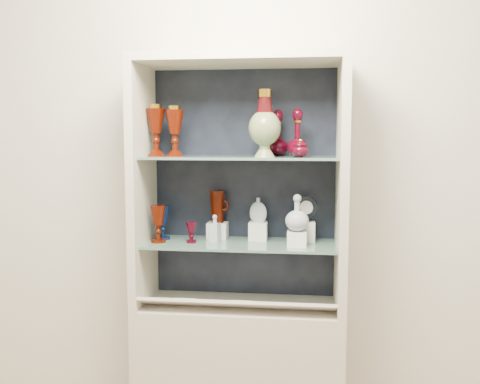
# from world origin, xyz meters

# --- Properties ---
(wall_back) EXTENTS (3.50, 0.02, 2.80)m
(wall_back) POSITION_xyz_m (0.00, 1.75, 1.40)
(wall_back) COLOR silver
(wall_back) RESTS_ON ground
(cabinet_base) EXTENTS (1.00, 0.40, 0.75)m
(cabinet_base) POSITION_xyz_m (0.00, 1.53, 0.38)
(cabinet_base) COLOR beige
(cabinet_base) RESTS_ON ground
(cabinet_back_panel) EXTENTS (0.98, 0.02, 1.15)m
(cabinet_back_panel) POSITION_xyz_m (0.00, 1.72, 1.32)
(cabinet_back_panel) COLOR black
(cabinet_back_panel) RESTS_ON cabinet_base
(cabinet_side_left) EXTENTS (0.04, 0.40, 1.15)m
(cabinet_side_left) POSITION_xyz_m (-0.48, 1.53, 1.32)
(cabinet_side_left) COLOR beige
(cabinet_side_left) RESTS_ON cabinet_base
(cabinet_side_right) EXTENTS (0.04, 0.40, 1.15)m
(cabinet_side_right) POSITION_xyz_m (0.48, 1.53, 1.32)
(cabinet_side_right) COLOR beige
(cabinet_side_right) RESTS_ON cabinet_base
(cabinet_top_cap) EXTENTS (1.00, 0.40, 0.04)m
(cabinet_top_cap) POSITION_xyz_m (0.00, 1.53, 1.92)
(cabinet_top_cap) COLOR beige
(cabinet_top_cap) RESTS_ON cabinet_side_left
(shelf_lower) EXTENTS (0.92, 0.34, 0.01)m
(shelf_lower) POSITION_xyz_m (0.00, 1.55, 1.04)
(shelf_lower) COLOR slate
(shelf_lower) RESTS_ON cabinet_side_left
(shelf_upper) EXTENTS (0.92, 0.34, 0.01)m
(shelf_upper) POSITION_xyz_m (0.00, 1.55, 1.46)
(shelf_upper) COLOR slate
(shelf_upper) RESTS_ON cabinet_side_left
(label_ledge) EXTENTS (0.92, 0.17, 0.09)m
(label_ledge) POSITION_xyz_m (0.00, 1.42, 0.78)
(label_ledge) COLOR beige
(label_ledge) RESTS_ON cabinet_base
(label_card_0) EXTENTS (0.10, 0.06, 0.03)m
(label_card_0) POSITION_xyz_m (-0.24, 1.42, 0.80)
(label_card_0) COLOR white
(label_card_0) RESTS_ON label_ledge
(label_card_1) EXTENTS (0.10, 0.06, 0.03)m
(label_card_1) POSITION_xyz_m (0.03, 1.42, 0.80)
(label_card_1) COLOR white
(label_card_1) RESTS_ON label_ledge
(pedestal_lamp_left) EXTENTS (0.10, 0.10, 0.24)m
(pedestal_lamp_left) POSITION_xyz_m (-0.32, 1.54, 1.59)
(pedestal_lamp_left) COLOR #4F1103
(pedestal_lamp_left) RESTS_ON shelf_upper
(pedestal_lamp_right) EXTENTS (0.12, 0.12, 0.25)m
(pedestal_lamp_right) POSITION_xyz_m (-0.42, 1.56, 1.59)
(pedestal_lamp_right) COLOR #4F1103
(pedestal_lamp_right) RESTS_ON shelf_upper
(enamel_urn) EXTENTS (0.18, 0.18, 0.31)m
(enamel_urn) POSITION_xyz_m (0.12, 1.50, 1.63)
(enamel_urn) COLOR #0E4017
(enamel_urn) RESTS_ON shelf_upper
(ruby_decanter_a) EXTENTS (0.13, 0.13, 0.25)m
(ruby_decanter_a) POSITION_xyz_m (0.27, 1.56, 1.60)
(ruby_decanter_a) COLOR #440412
(ruby_decanter_a) RESTS_ON shelf_upper
(ruby_decanter_b) EXTENTS (0.10, 0.10, 0.24)m
(ruby_decanter_b) POSITION_xyz_m (0.17, 1.62, 1.59)
(ruby_decanter_b) COLOR #440412
(ruby_decanter_b) RESTS_ON shelf_upper
(lidded_bowl) EXTENTS (0.08, 0.08, 0.09)m
(lidded_bowl) POSITION_xyz_m (0.28, 1.47, 1.51)
(lidded_bowl) COLOR #440412
(lidded_bowl) RESTS_ON shelf_upper
(cobalt_goblet) EXTENTS (0.09, 0.09, 0.17)m
(cobalt_goblet) POSITION_xyz_m (-0.40, 1.59, 1.13)
(cobalt_goblet) COLOR #091B45
(cobalt_goblet) RESTS_ON shelf_lower
(ruby_goblet_tall) EXTENTS (0.08, 0.08, 0.18)m
(ruby_goblet_tall) POSITION_xyz_m (-0.40, 1.51, 1.14)
(ruby_goblet_tall) COLOR #4F1103
(ruby_goblet_tall) RESTS_ON shelf_lower
(ruby_goblet_small) EXTENTS (0.06, 0.06, 0.10)m
(ruby_goblet_small) POSITION_xyz_m (-0.24, 1.52, 1.10)
(ruby_goblet_small) COLOR #440412
(ruby_goblet_small) RESTS_ON shelf_lower
(riser_ruby_pitcher) EXTENTS (0.10, 0.10, 0.08)m
(riser_ruby_pitcher) POSITION_xyz_m (-0.13, 1.65, 1.09)
(riser_ruby_pitcher) COLOR silver
(riser_ruby_pitcher) RESTS_ON shelf_lower
(ruby_pitcher) EXTENTS (0.14, 0.12, 0.16)m
(ruby_pitcher) POSITION_xyz_m (-0.13, 1.65, 1.21)
(ruby_pitcher) COLOR #4F1103
(ruby_pitcher) RESTS_ON riser_ruby_pitcher
(clear_square_bottle) EXTENTS (0.06, 0.06, 0.13)m
(clear_square_bottle) POSITION_xyz_m (-0.13, 1.56, 1.12)
(clear_square_bottle) COLOR #A2ACB9
(clear_square_bottle) RESTS_ON shelf_lower
(riser_flat_flask) EXTENTS (0.09, 0.09, 0.09)m
(riser_flat_flask) POSITION_xyz_m (0.08, 1.63, 1.09)
(riser_flat_flask) COLOR silver
(riser_flat_flask) RESTS_ON shelf_lower
(flat_flask) EXTENTS (0.10, 0.06, 0.13)m
(flat_flask) POSITION_xyz_m (0.08, 1.63, 1.20)
(flat_flask) COLOR #ADB9C3
(flat_flask) RESTS_ON riser_flat_flask
(riser_clear_round_decanter) EXTENTS (0.09, 0.09, 0.07)m
(riser_clear_round_decanter) POSITION_xyz_m (0.27, 1.50, 1.08)
(riser_clear_round_decanter) COLOR silver
(riser_clear_round_decanter) RESTS_ON shelf_lower
(clear_round_decanter) EXTENTS (0.14, 0.14, 0.17)m
(clear_round_decanter) POSITION_xyz_m (0.27, 1.50, 1.20)
(clear_round_decanter) COLOR #A2ACB9
(clear_round_decanter) RESTS_ON riser_clear_round_decanter
(riser_cameo_medallion) EXTENTS (0.08, 0.08, 0.10)m
(riser_cameo_medallion) POSITION_xyz_m (0.32, 1.61, 1.10)
(riser_cameo_medallion) COLOR silver
(riser_cameo_medallion) RESTS_ON shelf_lower
(cameo_medallion) EXTENTS (0.12, 0.08, 0.13)m
(cameo_medallion) POSITION_xyz_m (0.32, 1.61, 1.21)
(cameo_medallion) COLOR black
(cameo_medallion) RESTS_ON riser_cameo_medallion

